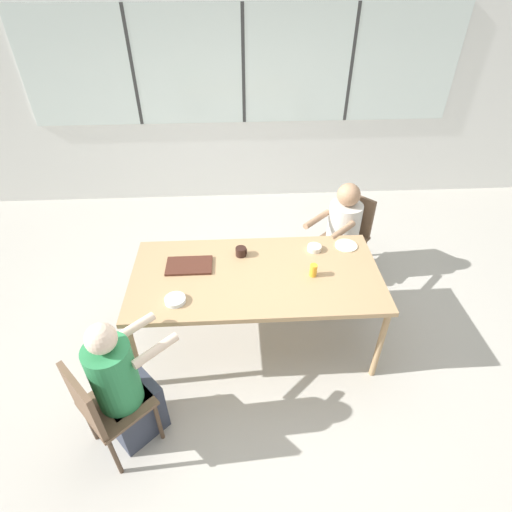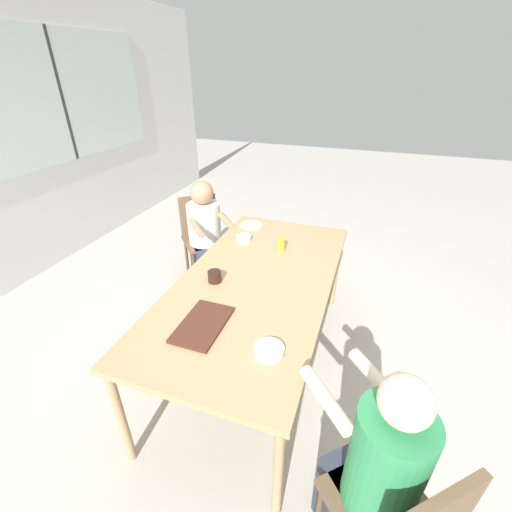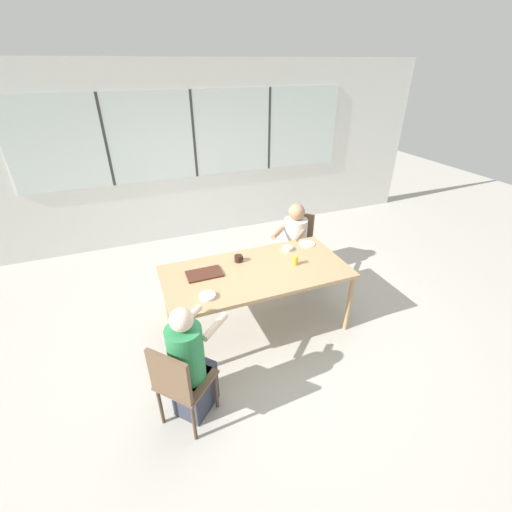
% 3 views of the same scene
% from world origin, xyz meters
% --- Properties ---
extents(ground_plane, '(16.00, 16.00, 0.00)m').
position_xyz_m(ground_plane, '(0.00, 0.00, 0.00)').
color(ground_plane, '#B2ADA3').
extents(wall_back_with_windows, '(8.40, 0.08, 2.80)m').
position_xyz_m(wall_back_with_windows, '(0.00, 2.72, 1.43)').
color(wall_back_with_windows, silver).
rests_on(wall_back_with_windows, ground_plane).
extents(dining_table, '(2.00, 0.99, 0.77)m').
position_xyz_m(dining_table, '(0.00, 0.00, 0.72)').
color(dining_table, tan).
rests_on(dining_table, ground_plane).
extents(chair_for_woman_green_shirt, '(0.57, 0.57, 0.88)m').
position_xyz_m(chair_for_woman_green_shirt, '(1.03, 0.96, 0.52)').
color(chair_for_woman_green_shirt, brown).
rests_on(chair_for_woman_green_shirt, ground_plane).
extents(chair_for_man_blue_shirt, '(0.57, 0.57, 0.88)m').
position_xyz_m(chair_for_man_blue_shirt, '(-1.04, -0.95, 0.52)').
color(chair_for_man_blue_shirt, brown).
rests_on(chair_for_man_blue_shirt, ground_plane).
extents(person_woman_green_shirt, '(0.65, 0.64, 1.09)m').
position_xyz_m(person_woman_green_shirt, '(0.91, 0.85, 0.49)').
color(person_woman_green_shirt, '#333847').
rests_on(person_woman_green_shirt, ground_plane).
extents(person_man_blue_shirt, '(0.58, 0.57, 1.15)m').
position_xyz_m(person_man_blue_shirt, '(-0.92, -0.84, 0.52)').
color(person_man_blue_shirt, '#333847').
rests_on(person_man_blue_shirt, ground_plane).
extents(food_tray_dark, '(0.37, 0.23, 0.02)m').
position_xyz_m(food_tray_dark, '(-0.54, 0.12, 0.78)').
color(food_tray_dark, '#472319').
rests_on(food_tray_dark, dining_table).
extents(coffee_mug, '(0.10, 0.09, 0.08)m').
position_xyz_m(coffee_mug, '(-0.11, 0.25, 0.81)').
color(coffee_mug, black).
rests_on(coffee_mug, dining_table).
extents(juice_glass, '(0.06, 0.06, 0.11)m').
position_xyz_m(juice_glass, '(0.45, -0.05, 0.82)').
color(juice_glass, gold).
rests_on(juice_glass, dining_table).
extents(bowl_white_shallow, '(0.15, 0.15, 0.03)m').
position_xyz_m(bowl_white_shallow, '(-0.61, -0.28, 0.79)').
color(bowl_white_shallow, silver).
rests_on(bowl_white_shallow, dining_table).
extents(bowl_cereal, '(0.12, 0.12, 0.04)m').
position_xyz_m(bowl_cereal, '(0.52, 0.29, 0.79)').
color(bowl_cereal, silver).
rests_on(bowl_cereal, dining_table).
extents(plate_tortillas, '(0.19, 0.19, 0.01)m').
position_xyz_m(plate_tortillas, '(0.81, 0.33, 0.78)').
color(plate_tortillas, beige).
rests_on(plate_tortillas, dining_table).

